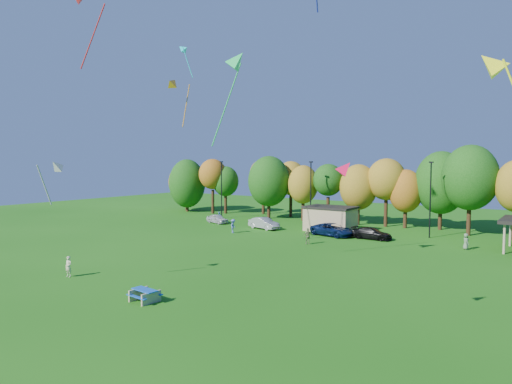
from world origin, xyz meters
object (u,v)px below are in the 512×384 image
Objects in this scene: kite_flyer at (68,267)px; car_a at (217,219)px; car_c at (332,230)px; car_d at (372,233)px; picnic_table at (145,294)px; car_b at (264,223)px.

car_a is (-10.33, 30.58, -0.17)m from kite_flyer.
kite_flyer reaches higher than car_c.
kite_flyer is at bearing 157.41° from car_d.
car_a is at bearing 98.22° from kite_flyer.
car_d is (3.39, 31.36, 0.21)m from picnic_table.
car_d is at bearing -76.68° from car_a.
car_c is at bearing -78.45° from car_a.
car_b is at bearing 103.04° from car_c.
kite_flyer is (-9.82, 0.79, 0.35)m from picnic_table.
car_b is 10.05m from car_c.
car_c is 1.18× the size of car_d.
car_d is at bearing -70.65° from car_c.
kite_flyer is at bearing -147.97° from car_a.
kite_flyer is 31.15m from car_c.
car_c is at bearing 97.67° from car_d.
car_a is 23.54m from car_d.
car_a is at bearing 90.75° from car_d.
car_c is at bearing 63.83° from kite_flyer.
car_d reaches higher than picnic_table.
car_c is (-1.38, 30.78, 0.30)m from picnic_table.
car_a is at bearing 100.67° from car_c.
car_d is at bearing -75.02° from car_b.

